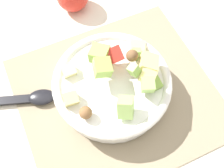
# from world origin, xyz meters

# --- Properties ---
(ground_plane) EXTENTS (2.40, 2.40, 0.00)m
(ground_plane) POSITION_xyz_m (0.00, 0.00, 0.00)
(ground_plane) COLOR silver
(placemat) EXTENTS (0.40, 0.37, 0.01)m
(placemat) POSITION_xyz_m (0.00, 0.00, 0.00)
(placemat) COLOR gray
(placemat) RESTS_ON ground_plane
(salad_bowl) EXTENTS (0.24, 0.24, 0.11)m
(salad_bowl) POSITION_xyz_m (-0.01, 0.01, 0.04)
(salad_bowl) COLOR white
(salad_bowl) RESTS_ON placemat
(serving_spoon) EXTENTS (0.18, 0.09, 0.01)m
(serving_spoon) POSITION_xyz_m (-0.18, 0.07, 0.01)
(serving_spoon) COLOR black
(serving_spoon) RESTS_ON placemat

